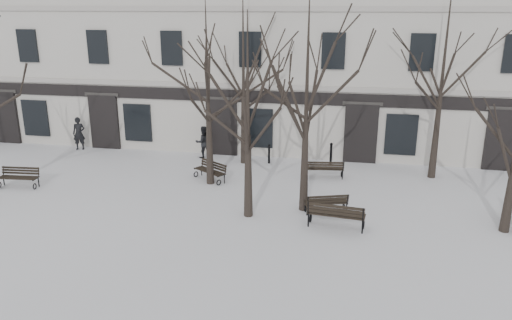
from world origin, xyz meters
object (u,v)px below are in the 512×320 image
(bench_1, at_px, (326,202))
(bench_3, at_px, (211,170))
(tree_2, at_px, (307,75))
(bench_4, at_px, (324,168))
(bench_2, at_px, (336,214))
(bench_0, at_px, (19,177))
(tree_1, at_px, (248,93))

(bench_1, relative_size, bench_3, 1.00)
(tree_2, height_order, bench_4, tree_2)
(bench_1, xyz_separation_m, bench_2, (0.40, -1.29, 0.11))
(bench_0, relative_size, bench_4, 0.97)
(bench_1, bearing_deg, bench_0, -20.01)
(tree_2, relative_size, bench_4, 4.60)
(bench_2, height_order, bench_4, bench_2)
(bench_0, height_order, bench_4, bench_4)
(tree_2, relative_size, bench_2, 3.99)
(bench_4, bearing_deg, tree_1, 54.34)
(tree_2, distance_m, bench_4, 5.99)
(tree_2, relative_size, bench_1, 4.88)
(tree_1, xyz_separation_m, bench_1, (2.82, 0.76, -4.15))
(tree_1, relative_size, bench_4, 4.13)
(bench_0, distance_m, bench_2, 13.58)
(tree_1, bearing_deg, tree_2, 26.28)
(bench_4, bearing_deg, bench_2, 90.08)
(bench_0, bearing_deg, bench_3, 12.39)
(bench_2, bearing_deg, bench_3, -29.07)
(bench_0, height_order, bench_1, bench_0)
(tree_2, bearing_deg, bench_1, -12.60)
(bench_2, bearing_deg, bench_0, -0.42)
(bench_1, bearing_deg, bench_2, 88.83)
(bench_0, bearing_deg, tree_1, -11.04)
(bench_3, distance_m, bench_4, 5.08)
(bench_2, bearing_deg, tree_2, -42.72)
(tree_2, height_order, bench_1, tree_2)
(bench_0, bearing_deg, bench_1, -6.33)
(bench_2, distance_m, bench_3, 6.97)
(tree_2, xyz_separation_m, bench_0, (-12.20, 0.20, -4.65))
(tree_2, distance_m, bench_3, 6.90)
(tree_2, height_order, bench_3, tree_2)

